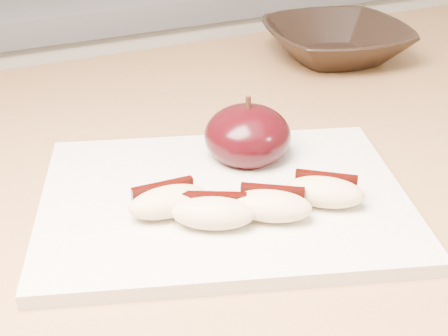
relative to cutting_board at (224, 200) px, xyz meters
name	(u,v)px	position (x,y,z in m)	size (l,w,h in m)	color
back_cabinet	(45,196)	(-0.06, 0.79, -0.44)	(2.40, 0.62, 0.94)	silver
cutting_board	(224,200)	(0.00, 0.00, 0.00)	(0.30, 0.22, 0.01)	beige
apple_half	(248,136)	(0.05, 0.05, 0.03)	(0.09, 0.09, 0.07)	black
apple_wedge_a	(168,201)	(-0.05, -0.01, 0.02)	(0.07, 0.03, 0.02)	#D7BD88
apple_wedge_b	(213,212)	(-0.03, -0.04, 0.02)	(0.07, 0.06, 0.02)	#D7BD88
apple_wedge_c	(271,205)	(0.02, -0.05, 0.02)	(0.07, 0.06, 0.02)	#D7BD88
apple_wedge_d	(325,191)	(0.07, -0.05, 0.02)	(0.07, 0.06, 0.02)	#D7BD88
bowl	(336,42)	(0.29, 0.27, 0.02)	(0.19, 0.19, 0.05)	black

